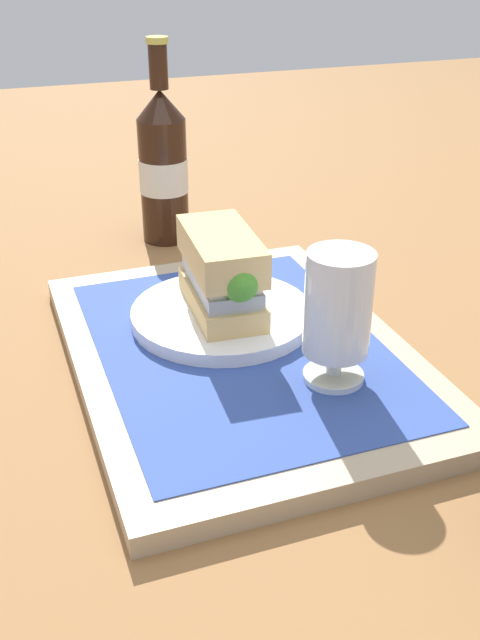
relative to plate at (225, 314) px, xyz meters
name	(u,v)px	position (x,y,z in m)	size (l,w,h in m)	color
ground_plane	(240,364)	(0.06, 0.00, -0.03)	(3.00, 3.00, 0.00)	olive
tray	(240,355)	(0.06, 0.00, -0.02)	(0.44, 0.32, 0.02)	tan
placemat	(240,346)	(0.06, 0.00, -0.01)	(0.38, 0.27, 0.00)	#2D4793
plate	(225,314)	(0.00, 0.00, 0.00)	(0.19, 0.19, 0.01)	white
sandwich	(225,272)	(0.00, 0.00, 0.05)	(0.14, 0.07, 0.08)	tan
beer_glass	(337,314)	(0.14, 0.06, 0.06)	(0.06, 0.06, 0.12)	silver
second_bottle	(163,165)	(-0.29, 0.01, 0.08)	(0.07, 0.07, 0.27)	black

